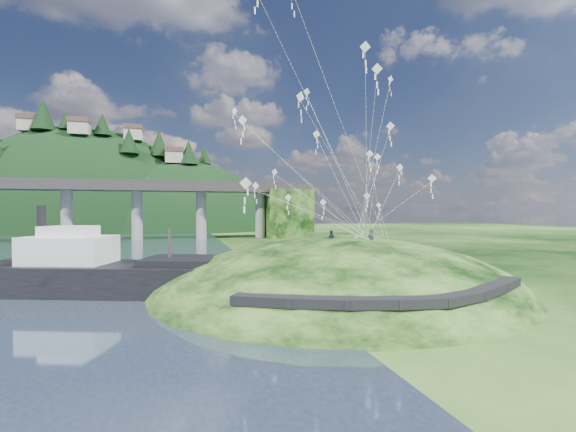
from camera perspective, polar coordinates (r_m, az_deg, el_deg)
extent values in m
plane|color=black|center=(33.06, -3.90, -12.43)|extent=(320.00, 320.00, 0.00)
ellipsoid|color=black|center=(37.68, 7.74, -13.11)|extent=(36.00, 32.00, 13.00)
cube|color=black|center=(24.68, -3.43, -12.24)|extent=(4.32, 3.62, 0.71)
cube|color=black|center=(23.96, 4.65, -12.50)|extent=(4.10, 2.97, 0.61)
cube|color=black|center=(24.28, 12.30, -12.35)|extent=(3.85, 2.37, 0.62)
cube|color=black|center=(25.45, 18.89, -11.86)|extent=(3.62, 1.83, 0.66)
cube|color=black|center=(27.39, 23.90, -10.96)|extent=(3.82, 2.27, 0.68)
cube|color=black|center=(30.02, 27.18, -9.74)|extent=(4.11, 2.97, 0.71)
cube|color=black|center=(33.17, 29.16, -8.70)|extent=(4.26, 3.43, 0.66)
cylinder|color=gray|center=(104.57, -29.94, 0.22)|extent=(2.60, 2.60, 13.00)
cylinder|color=gray|center=(101.93, -21.46, 0.27)|extent=(2.60, 2.60, 13.00)
cylinder|color=gray|center=(101.62, -12.73, 0.31)|extent=(2.60, 2.60, 13.00)
cylinder|color=gray|center=(103.65, -4.14, 0.35)|extent=(2.60, 2.60, 13.00)
cube|color=black|center=(105.44, -0.15, 0.36)|extent=(12.00, 11.00, 13.00)
ellipsoid|color=black|center=(161.52, -27.85, -3.97)|extent=(96.00, 68.00, 88.00)
ellipsoid|color=black|center=(150.50, -15.26, -5.78)|extent=(76.00, 56.00, 72.00)
cone|color=black|center=(155.56, -32.52, 12.55)|extent=(8.01, 8.01, 10.54)
cone|color=black|center=(152.96, -30.00, 12.26)|extent=(4.97, 4.97, 6.54)
cone|color=black|center=(148.47, -25.80, 12.16)|extent=(5.83, 5.83, 7.67)
cone|color=black|center=(141.30, -22.49, 10.25)|extent=(6.47, 6.47, 8.51)
cone|color=black|center=(147.48, -18.56, 10.14)|extent=(7.13, 7.13, 9.38)
cone|color=black|center=(141.97, -14.52, 9.14)|extent=(6.56, 6.56, 8.63)
cone|color=black|center=(147.75, -12.26, 8.76)|extent=(4.88, 4.88, 6.42)
cube|color=#BDB2A1|center=(159.60, -33.96, 11.05)|extent=(6.00, 5.00, 4.00)
cube|color=brown|center=(160.10, -33.97, 12.00)|extent=(6.40, 5.40, 1.60)
cube|color=#BDB2A1|center=(147.30, -28.51, 11.28)|extent=(6.00, 5.00, 4.00)
cube|color=brown|center=(147.81, -28.52, 12.31)|extent=(6.40, 5.40, 1.60)
cube|color=#BDB2A1|center=(150.60, -21.94, 11.06)|extent=(6.00, 5.00, 4.00)
cube|color=brown|center=(151.09, -21.94, 12.07)|extent=(6.40, 5.40, 1.60)
cube|color=#BDB2A1|center=(142.63, -16.51, 8.29)|extent=(6.00, 5.00, 4.00)
cube|color=brown|center=(143.00, -16.51, 9.36)|extent=(6.40, 5.40, 1.60)
cube|color=black|center=(39.41, -25.77, -8.33)|extent=(23.71, 13.45, 2.71)
cube|color=silver|center=(40.71, -29.66, -4.67)|extent=(8.40, 6.73, 2.92)
cube|color=silver|center=(40.57, -29.68, -2.18)|extent=(4.96, 4.32, 1.25)
cube|color=black|center=(36.23, -15.59, -6.42)|extent=(7.62, 6.98, 0.63)
cylinder|color=black|center=(42.00, -32.68, -0.40)|extent=(0.73, 0.73, 2.50)
cylinder|color=#2D2B2B|center=(36.43, -17.15, -4.25)|extent=(0.25, 0.25, 3.13)
cube|color=#382817|center=(36.47, -8.96, -10.55)|extent=(12.19, 4.05, 0.30)
cylinder|color=#382817|center=(35.35, -17.13, -11.31)|extent=(0.26, 0.26, 0.86)
cylinder|color=#382817|center=(35.84, -12.97, -11.12)|extent=(0.26, 0.26, 0.86)
cylinder|color=#382817|center=(36.51, -8.96, -10.88)|extent=(0.26, 0.26, 0.86)
cylinder|color=#382817|center=(37.35, -5.11, -10.60)|extent=(0.26, 0.26, 0.86)
cylinder|color=#382817|center=(38.34, -1.46, -10.29)|extent=(0.26, 0.26, 0.86)
imported|color=#242730|center=(36.18, 12.21, -1.96)|extent=(0.73, 0.55, 1.83)
imported|color=#242730|center=(35.83, 6.39, -2.13)|extent=(0.91, 0.87, 1.48)
cube|color=silver|center=(48.94, 13.28, 1.57)|extent=(0.48, 0.57, 0.70)
cube|color=silver|center=(48.94, 13.28, 0.98)|extent=(0.09, 0.07, 0.41)
cube|color=silver|center=(48.94, 13.28, 0.39)|extent=(0.09, 0.07, 0.41)
cube|color=silver|center=(48.95, 13.28, -0.20)|extent=(0.09, 0.07, 0.41)
cube|color=silver|center=(29.62, -4.84, 28.91)|extent=(0.10, 0.06, 0.47)
cube|color=silver|center=(29.36, -4.83, 27.93)|extent=(0.10, 0.06, 0.47)
cube|color=silver|center=(39.90, 4.23, 11.99)|extent=(0.84, 0.27, 0.83)
cube|color=silver|center=(39.79, 4.23, 11.13)|extent=(0.11, 0.08, 0.50)
cube|color=silver|center=(39.69, 4.23, 10.26)|extent=(0.11, 0.08, 0.50)
cube|color=silver|center=(39.60, 4.23, 9.40)|extent=(0.11, 0.08, 0.50)
cube|color=silver|center=(46.28, 5.20, 2.01)|extent=(0.58, 0.70, 0.85)
cube|color=silver|center=(46.28, 5.20, 1.25)|extent=(0.10, 0.08, 0.50)
cube|color=silver|center=(46.28, 5.20, 0.49)|extent=(0.10, 0.08, 0.50)
cube|color=silver|center=(46.29, 5.20, -0.27)|extent=(0.10, 0.08, 0.50)
cube|color=silver|center=(44.41, -7.93, 15.08)|extent=(0.53, 0.66, 0.80)
cube|color=silver|center=(44.28, -7.93, 14.36)|extent=(0.09, 0.08, 0.47)
cube|color=silver|center=(44.15, -7.93, 13.64)|extent=(0.09, 0.08, 0.47)
cube|color=silver|center=(44.03, -7.93, 12.92)|extent=(0.09, 0.08, 0.47)
cube|color=silver|center=(33.81, 13.07, 20.48)|extent=(0.77, 0.49, 0.84)
cube|color=silver|center=(33.61, 13.06, 19.49)|extent=(0.11, 0.05, 0.50)
cube|color=silver|center=(33.42, 13.06, 18.49)|extent=(0.11, 0.05, 0.50)
cube|color=silver|center=(33.24, 13.05, 17.47)|extent=(0.11, 0.05, 0.50)
cube|color=silver|center=(33.38, 11.37, 23.35)|extent=(0.84, 0.29, 0.84)
cube|color=silver|center=(33.15, 11.37, 22.38)|extent=(0.11, 0.02, 0.50)
cube|color=silver|center=(32.93, 11.36, 21.40)|extent=(0.11, 0.02, 0.50)
cube|color=silver|center=(32.73, 11.36, 20.40)|extent=(0.11, 0.02, 0.50)
cube|color=silver|center=(41.11, 14.94, 12.76)|extent=(0.64, 0.62, 0.83)
cube|color=silver|center=(40.99, 14.94, 11.94)|extent=(0.11, 0.07, 0.49)
cube|color=silver|center=(40.88, 14.93, 11.11)|extent=(0.11, 0.07, 0.49)
cube|color=silver|center=(40.78, 14.93, 10.27)|extent=(0.11, 0.07, 0.49)
cube|color=silver|center=(39.91, 2.79, 17.89)|extent=(0.75, 0.27, 0.73)
cube|color=silver|center=(39.75, 2.79, 17.15)|extent=(0.09, 0.07, 0.44)
cube|color=silver|center=(39.61, 2.79, 16.40)|extent=(0.09, 0.07, 0.44)
cube|color=silver|center=(39.47, 2.78, 15.64)|extent=(0.09, 0.07, 0.44)
cube|color=silver|center=(39.25, 16.25, 6.93)|extent=(0.72, 0.18, 0.71)
cube|color=silver|center=(39.20, 16.24, 6.19)|extent=(0.09, 0.03, 0.41)
cube|color=silver|center=(39.16, 16.24, 5.45)|extent=(0.09, 0.03, 0.41)
cube|color=silver|center=(39.12, 16.24, 4.71)|extent=(0.09, 0.03, 0.41)
cube|color=silver|center=(43.88, -1.99, 6.52)|extent=(0.75, 0.34, 0.79)
cube|color=silver|center=(43.83, -1.99, 5.79)|extent=(0.10, 0.08, 0.46)
cube|color=silver|center=(43.78, -1.99, 5.05)|extent=(0.10, 0.08, 0.46)
cube|color=silver|center=(43.75, -1.99, 4.31)|extent=(0.10, 0.08, 0.46)
cube|color=silver|center=(27.56, -6.29, 4.86)|extent=(0.89, 0.29, 0.87)
cube|color=silver|center=(27.52, -6.29, 3.55)|extent=(0.12, 0.05, 0.51)
cube|color=silver|center=(27.50, -6.28, 2.24)|extent=(0.12, 0.05, 0.51)
cube|color=silver|center=(27.49, -6.28, 0.93)|extent=(0.12, 0.05, 0.51)
cube|color=silver|center=(42.50, -4.83, 4.48)|extent=(0.68, 0.52, 0.81)
cube|color=silver|center=(42.47, -4.83, 3.71)|extent=(0.10, 0.07, 0.47)
cube|color=silver|center=(42.45, -4.83, 2.94)|extent=(0.10, 0.07, 0.47)
cube|color=silver|center=(42.43, -4.83, 2.16)|extent=(0.10, 0.07, 0.47)
cube|color=silver|center=(40.47, 20.57, 5.23)|extent=(0.55, 0.67, 0.80)
cube|color=silver|center=(40.43, 20.57, 4.39)|extent=(0.10, 0.08, 0.48)
cube|color=silver|center=(40.40, 20.56, 3.56)|extent=(0.10, 0.08, 0.48)
cube|color=silver|center=(40.38, 20.56, 2.73)|extent=(0.10, 0.08, 0.48)
cube|color=silver|center=(34.09, -6.75, 13.93)|extent=(0.68, 0.60, 0.86)
cube|color=silver|center=(33.96, -6.74, 12.92)|extent=(0.11, 0.08, 0.50)
cube|color=silver|center=(33.84, -6.74, 11.90)|extent=(0.11, 0.08, 0.50)
cube|color=silver|center=(33.73, -6.74, 10.88)|extent=(0.11, 0.08, 0.50)
cube|color=silver|center=(33.06, 1.85, 17.21)|extent=(0.81, 0.42, 0.87)
cube|color=silver|center=(32.89, 1.85, 16.17)|extent=(0.10, 0.09, 0.51)
cube|color=silver|center=(32.73, 1.85, 15.13)|extent=(0.10, 0.09, 0.51)
cube|color=silver|center=(32.59, 1.85, 14.08)|extent=(0.10, 0.09, 0.51)
cube|color=silver|center=(42.89, 12.02, 9.00)|extent=(0.67, 0.53, 0.79)
cube|color=silver|center=(42.82, 12.02, 8.24)|extent=(0.11, 0.06, 0.47)
cube|color=silver|center=(42.75, 12.01, 7.47)|extent=(0.11, 0.06, 0.47)
cube|color=silver|center=(42.69, 12.01, 6.70)|extent=(0.11, 0.06, 0.47)
cube|color=silver|center=(42.51, 14.95, 19.00)|extent=(0.69, 0.22, 0.69)
cube|color=silver|center=(42.36, 14.95, 18.36)|extent=(0.09, 0.06, 0.41)
cube|color=silver|center=(42.21, 14.94, 17.72)|extent=(0.09, 0.06, 0.41)
cube|color=silver|center=(42.07, 14.94, 17.07)|extent=(0.09, 0.06, 0.41)
cube|color=silver|center=(46.46, 11.60, 2.96)|extent=(0.75, 0.39, 0.79)
cube|color=silver|center=(46.45, 11.60, 2.25)|extent=(0.11, 0.04, 0.47)
cube|color=silver|center=(46.44, 11.60, 1.55)|extent=(0.11, 0.04, 0.47)
cube|color=silver|center=(46.44, 11.60, 0.84)|extent=(0.11, 0.04, 0.47)
cube|color=silver|center=(38.98, 13.12, 8.53)|extent=(0.60, 0.42, 0.69)
cube|color=silver|center=(38.92, 13.12, 7.81)|extent=(0.09, 0.05, 0.40)
cube|color=silver|center=(38.86, 13.11, 7.09)|extent=(0.09, 0.05, 0.40)
cube|color=silver|center=(38.81, 13.11, 6.37)|extent=(0.09, 0.05, 0.40)
cube|color=silver|center=(34.54, 0.75, 28.73)|extent=(0.10, 0.08, 0.49)
cube|color=silver|center=(34.27, 0.75, 27.86)|extent=(0.10, 0.08, 0.49)
cube|color=silver|center=(43.06, 0.04, 2.77)|extent=(0.82, 0.21, 0.81)
cube|color=silver|center=(43.05, 0.04, 2.01)|extent=(0.11, 0.05, 0.47)
cube|color=silver|center=(43.04, 0.04, 1.24)|extent=(0.11, 0.05, 0.47)
cube|color=silver|center=(43.04, 0.04, 0.47)|extent=(0.11, 0.05, 0.47)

